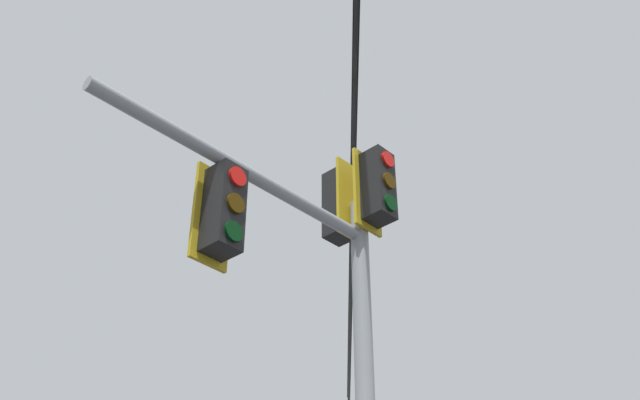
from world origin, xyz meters
The scene contains 2 objects.
signal_mast_assembly centered at (0.61, 1.10, 4.97)m, with size 3.68×1.48×7.08m.
overhead_wire_span centered at (-0.55, -0.07, 8.26)m, with size 14.78×22.87×1.63m.
Camera 1 is at (4.32, 6.98, 1.70)m, focal length 42.09 mm.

